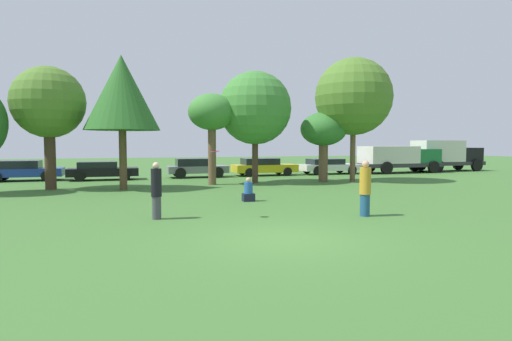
{
  "coord_description": "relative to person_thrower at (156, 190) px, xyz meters",
  "views": [
    {
      "loc": [
        -3.6,
        -9.5,
        2.31
      ],
      "look_at": [
        0.43,
        3.64,
        1.42
      ],
      "focal_mm": 29.81,
      "sensor_mm": 36.0,
      "label": 1
    }
  ],
  "objects": [
    {
      "name": "tree_2",
      "position": [
        -1.01,
        8.97,
        3.89
      ],
      "size": [
        3.68,
        3.68,
        6.63
      ],
      "color": "brown",
      "rests_on": "ground"
    },
    {
      "name": "frisbee",
      "position": [
        1.72,
        -0.45,
        1.18
      ],
      "size": [
        0.26,
        0.26,
        0.06
      ],
      "color": "#F21E72"
    },
    {
      "name": "bystander_sitting",
      "position": [
        3.76,
        3.02,
        -0.5
      ],
      "size": [
        0.46,
        0.38,
        0.95
      ],
      "color": "#191E33",
      "rests_on": "ground"
    },
    {
      "name": "tree_3",
      "position": [
        3.7,
        10.11,
        3.04
      ],
      "size": [
        2.6,
        2.6,
        5.03
      ],
      "color": "brown",
      "rests_on": "ground"
    },
    {
      "name": "ground_plane",
      "position": [
        2.73,
        -3.6,
        -0.88
      ],
      "size": [
        120.0,
        120.0,
        0.0
      ],
      "primitive_type": "plane",
      "color": "#3D6B2D"
    },
    {
      "name": "tree_1",
      "position": [
        -4.47,
        10.05,
        3.39
      ],
      "size": [
        3.51,
        3.51,
        6.08
      ],
      "color": "#473323",
      "rests_on": "ground"
    },
    {
      "name": "delivery_truck_black",
      "position": [
        24.37,
        15.87,
        0.5
      ],
      "size": [
        6.25,
        2.34,
        2.52
      ],
      "rotation": [
        0.0,
        0.0,
        0.01
      ],
      "color": "#2D2D33",
      "rests_on": "ground"
    },
    {
      "name": "parked_car_white",
      "position": [
        13.57,
        15.59,
        -0.25
      ],
      "size": [
        4.51,
        2.06,
        1.15
      ],
      "rotation": [
        0.0,
        0.0,
        0.01
      ],
      "color": "silver",
      "rests_on": "ground"
    },
    {
      "name": "tree_4",
      "position": [
        6.26,
        10.33,
        3.42
      ],
      "size": [
        4.18,
        4.18,
        6.41
      ],
      "color": "#473323",
      "rests_on": "ground"
    },
    {
      "name": "tree_6",
      "position": [
        12.16,
        9.55,
        4.18
      ],
      "size": [
        4.58,
        4.58,
        7.36
      ],
      "color": "brown",
      "rests_on": "ground"
    },
    {
      "name": "parked_car_blue",
      "position": [
        -6.92,
        15.9,
        -0.22
      ],
      "size": [
        4.37,
        2.04,
        1.25
      ],
      "rotation": [
        0.0,
        0.0,
        0.01
      ],
      "color": "#1E389E",
      "rests_on": "ground"
    },
    {
      "name": "parked_car_black",
      "position": [
        -2.32,
        15.08,
        -0.26
      ],
      "size": [
        4.23,
        1.84,
        1.16
      ],
      "rotation": [
        0.0,
        0.0,
        0.01
      ],
      "color": "black",
      "rests_on": "ground"
    },
    {
      "name": "parked_car_yellow",
      "position": [
        8.5,
        15.66,
        -0.23
      ],
      "size": [
        4.53,
        2.04,
        1.23
      ],
      "rotation": [
        0.0,
        0.0,
        0.01
      ],
      "color": "gold",
      "rests_on": "ground"
    },
    {
      "name": "person_catcher",
      "position": [
        6.33,
        -1.38,
        0.01
      ],
      "size": [
        0.36,
        0.36,
        1.76
      ],
      "rotation": [
        0.0,
        0.0,
        2.93
      ],
      "color": "navy",
      "rests_on": "ground"
    },
    {
      "name": "person_thrower",
      "position": [
        0.0,
        0.0,
        0.0
      ],
      "size": [
        0.32,
        0.32,
        1.73
      ],
      "rotation": [
        0.0,
        0.0,
        -0.22
      ],
      "color": "#3F3F47",
      "rests_on": "ground"
    },
    {
      "name": "delivery_truck_green",
      "position": [
        19.44,
        15.26,
        0.32
      ],
      "size": [
        6.74,
        2.53,
        2.07
      ],
      "rotation": [
        0.0,
        0.0,
        0.01
      ],
      "color": "#2D2D33",
      "rests_on": "ground"
    },
    {
      "name": "parked_car_grey",
      "position": [
        3.65,
        15.44,
        -0.2
      ],
      "size": [
        4.03,
        1.94,
        1.27
      ],
      "rotation": [
        0.0,
        0.0,
        0.01
      ],
      "color": "slate",
      "rests_on": "ground"
    },
    {
      "name": "tree_5",
      "position": [
        10.48,
        10.09,
        2.19
      ],
      "size": [
        2.77,
        2.77,
        4.16
      ],
      "color": "brown",
      "rests_on": "ground"
    }
  ]
}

